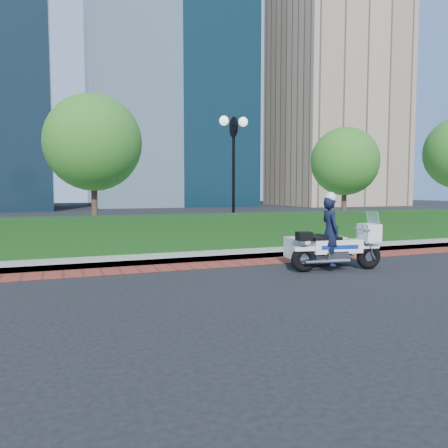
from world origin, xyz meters
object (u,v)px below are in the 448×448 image
object	(u,v)px
tree_c	(345,162)
police_motorcycle	(327,242)
lamppost	(234,158)
tree_b	(93,143)

from	to	relation	value
tree_c	police_motorcycle	distance (m)	8.60
lamppost	police_motorcycle	xyz separation A→B (m)	(0.33, -5.13, -2.33)
lamppost	tree_c	xyz separation A→B (m)	(5.50, 1.30, 0.09)
tree_c	police_motorcycle	bearing A→B (deg)	-128.81
lamppost	tree_b	world-z (taller)	tree_b
lamppost	police_motorcycle	size ratio (longest dim) A/B	1.86
police_motorcycle	tree_b	bearing A→B (deg)	134.41
tree_b	lamppost	bearing A→B (deg)	-16.11
lamppost	police_motorcycle	world-z (taller)	lamppost
lamppost	tree_b	xyz separation A→B (m)	(-4.50, 1.30, 0.48)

